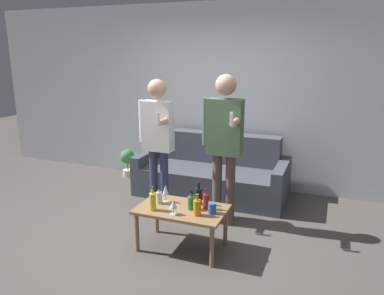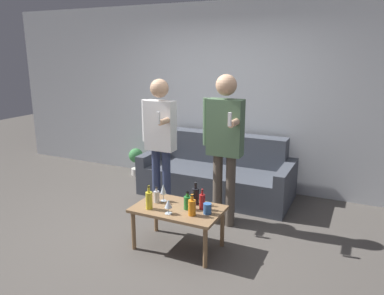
% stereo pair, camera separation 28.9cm
% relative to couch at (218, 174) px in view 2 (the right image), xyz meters
% --- Properties ---
extents(ground_plane, '(16.00, 16.00, 0.00)m').
position_rel_couch_xyz_m(ground_plane, '(-0.09, -1.54, -0.30)').
color(ground_plane, '#514C47').
extents(wall_back, '(8.00, 0.06, 2.70)m').
position_rel_couch_xyz_m(wall_back, '(-0.09, 0.50, 1.05)').
color(wall_back, silver).
rests_on(wall_back, ground_plane).
extents(couch, '(2.10, 0.92, 0.84)m').
position_rel_couch_xyz_m(couch, '(0.00, 0.00, 0.00)').
color(couch, '#474C56').
rests_on(couch, ground_plane).
extents(coffee_table, '(0.91, 0.55, 0.45)m').
position_rel_couch_xyz_m(coffee_table, '(0.20, -1.60, 0.10)').
color(coffee_table, '#8E6B47').
rests_on(coffee_table, ground_plane).
extents(bottle_orange, '(0.06, 0.06, 0.17)m').
position_rel_couch_xyz_m(bottle_orange, '(-0.07, -1.58, 0.22)').
color(bottle_orange, silver).
rests_on(bottle_orange, coffee_table).
extents(bottle_green, '(0.07, 0.07, 0.25)m').
position_rel_couch_xyz_m(bottle_green, '(-0.06, -1.75, 0.25)').
color(bottle_green, yellow).
rests_on(bottle_green, coffee_table).
extents(bottle_dark, '(0.06, 0.06, 0.21)m').
position_rel_couch_xyz_m(bottle_dark, '(0.43, -1.53, 0.24)').
color(bottle_dark, '#B21E1E').
rests_on(bottle_dark, coffee_table).
extents(bottle_yellow, '(0.07, 0.07, 0.24)m').
position_rel_couch_xyz_m(bottle_yellow, '(0.32, -1.44, 0.25)').
color(bottle_yellow, black).
rests_on(bottle_yellow, coffee_table).
extents(bottle_red, '(0.08, 0.08, 0.18)m').
position_rel_couch_xyz_m(bottle_red, '(0.30, -1.59, 0.23)').
color(bottle_red, '#23752D').
rests_on(bottle_red, coffee_table).
extents(bottle_clear, '(0.08, 0.08, 0.22)m').
position_rel_couch_xyz_m(bottle_clear, '(0.40, -1.70, 0.24)').
color(bottle_clear, orange).
rests_on(bottle_clear, coffee_table).
extents(wine_glass_near, '(0.08, 0.08, 0.15)m').
position_rel_couch_xyz_m(wine_glass_near, '(0.18, -1.77, 0.25)').
color(wine_glass_near, silver).
rests_on(wine_glass_near, coffee_table).
extents(wine_glass_far, '(0.07, 0.07, 0.19)m').
position_rel_couch_xyz_m(wine_glass_far, '(-0.03, -1.51, 0.28)').
color(wine_glass_far, silver).
rests_on(wine_glass_far, coffee_table).
extents(cup_on_table, '(0.08, 0.08, 0.11)m').
position_rel_couch_xyz_m(cup_on_table, '(0.52, -1.61, 0.21)').
color(cup_on_table, '#3366B2').
rests_on(cup_on_table, coffee_table).
extents(person_standing_left, '(0.44, 0.42, 1.69)m').
position_rel_couch_xyz_m(person_standing_left, '(-0.43, -0.87, 0.72)').
color(person_standing_left, navy).
rests_on(person_standing_left, ground_plane).
extents(person_standing_right, '(0.47, 0.44, 1.76)m').
position_rel_couch_xyz_m(person_standing_right, '(0.42, -0.89, 0.76)').
color(person_standing_right, brown).
rests_on(person_standing_right, ground_plane).
extents(potted_plant, '(0.24, 0.24, 0.45)m').
position_rel_couch_xyz_m(potted_plant, '(-1.54, 0.22, -0.02)').
color(potted_plant, silver).
rests_on(potted_plant, ground_plane).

